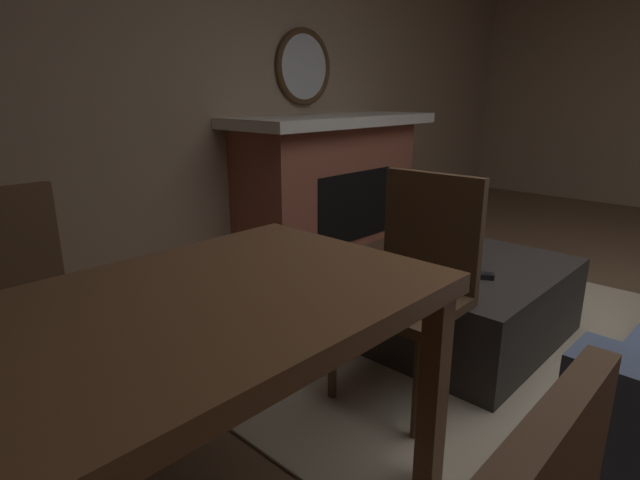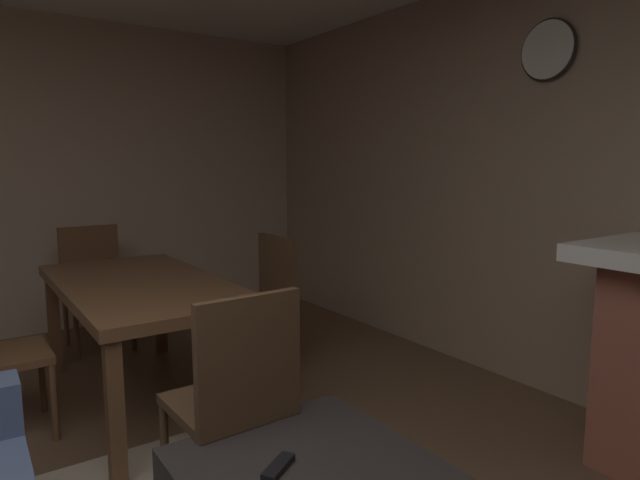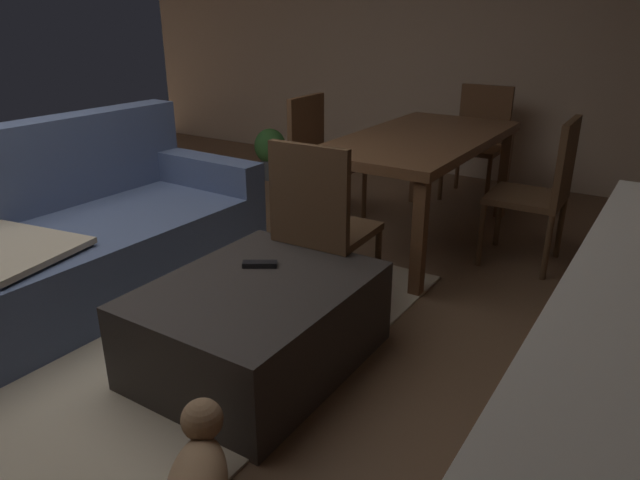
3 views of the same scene
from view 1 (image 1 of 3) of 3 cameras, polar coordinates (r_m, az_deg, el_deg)
The scene contains 10 objects.
wall_back_fireplace_side at distance 4.11m, azimuth -8.49°, elevation 16.94°, with size 8.36×0.12×2.61m, color #9E846B.
area_rug at distance 2.64m, azimuth 28.55°, elevation -13.95°, with size 2.60×2.00×0.01m, color tan.
fireplace at distance 4.28m, azimuth 1.04°, elevation 6.78°, with size 1.84×0.76×1.06m.
round_wall_mirror at distance 4.43m, azimuth -1.80°, elevation 18.74°, with size 0.61×0.05×0.61m.
ottoman_coffee_table at distance 2.74m, azimuth 16.16°, elevation -6.78°, with size 1.05×0.81×0.41m, color #2D2826.
tv_remote at distance 2.50m, azimuth 16.99°, elevation -3.80°, with size 0.05×0.16×0.02m, color black.
dining_table at distance 1.29m, azimuth -21.38°, elevation -11.90°, with size 1.72×0.85×0.74m.
dining_chair_south at distance 2.06m, azimuth -31.15°, elevation -6.74°, with size 0.45×0.45×0.93m.
dining_chair_west at distance 2.13m, azimuth 10.66°, elevation -3.79°, with size 0.46×0.46×0.93m.
small_dog at distance 3.59m, azimuth 16.52°, elevation -2.00°, with size 0.47×0.42×0.27m.
Camera 1 is at (2.57, 0.08, 1.25)m, focal length 28.66 mm.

